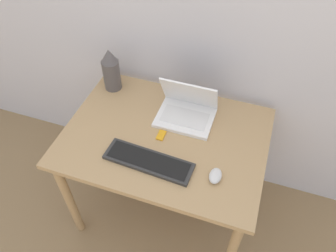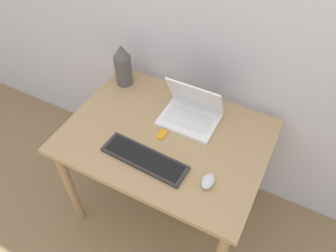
# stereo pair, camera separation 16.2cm
# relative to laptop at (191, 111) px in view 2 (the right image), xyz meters

# --- Properties ---
(wall_back) EXTENTS (6.00, 0.05, 2.50)m
(wall_back) POSITION_rel_laptop_xyz_m (-0.06, 0.28, 0.46)
(wall_back) COLOR silver
(wall_back) RESTS_ON ground_plane
(desk) EXTENTS (1.05, 0.77, 0.74)m
(desk) POSITION_rel_laptop_xyz_m (-0.06, -0.17, -0.15)
(desk) COLOR tan
(desk) RESTS_ON ground_plane
(laptop) EXTENTS (0.30, 0.24, 0.24)m
(laptop) POSITION_rel_laptop_xyz_m (0.00, 0.00, 0.00)
(laptop) COLOR white
(laptop) RESTS_ON desk
(keyboard) EXTENTS (0.45, 0.15, 0.02)m
(keyboard) POSITION_rel_laptop_xyz_m (-0.08, -0.36, -0.04)
(keyboard) COLOR #2D2D2D
(keyboard) RESTS_ON desk
(mouse) EXTENTS (0.06, 0.09, 0.04)m
(mouse) POSITION_rel_laptop_xyz_m (0.24, -0.35, -0.03)
(mouse) COLOR silver
(mouse) RESTS_ON desk
(vase) EXTENTS (0.10, 0.10, 0.27)m
(vase) POSITION_rel_laptop_xyz_m (-0.48, 0.09, 0.08)
(vase) COLOR #514C4C
(vase) RESTS_ON desk
(mp3_player) EXTENTS (0.04, 0.07, 0.01)m
(mp3_player) POSITION_rel_laptop_xyz_m (-0.08, -0.18, -0.05)
(mp3_player) COLOR orange
(mp3_player) RESTS_ON desk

